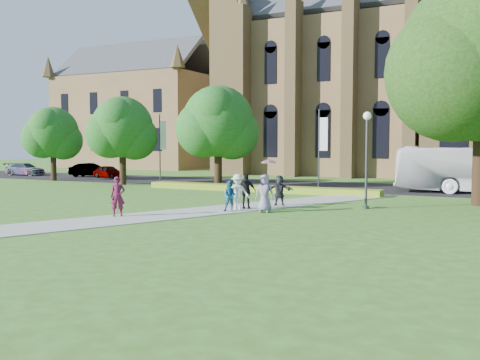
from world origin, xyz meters
The scene contains 22 objects.
ground centered at (0.00, 0.00, 0.00)m, with size 160.00×160.00×0.00m, color #3B631D.
road centered at (0.00, 20.00, 0.01)m, with size 160.00×10.00×0.02m, color black.
footpath centered at (0.00, 1.00, 0.02)m, with size 3.20×30.00×0.04m, color #B2B2A8.
flower_hedge centered at (-2.00, 13.20, 0.23)m, with size 18.00×1.40×0.45m, color gold.
cathedral centered at (10.00, 39.73, 12.98)m, with size 52.60×18.25×28.00m.
building_west centered at (-34.00, 42.00, 9.21)m, with size 22.00×14.00×18.30m.
streetlamp centered at (7.50, 6.50, 3.30)m, with size 0.44×0.44×5.24m.
street_tree_0 centered at (-15.00, 14.00, 4.87)m, with size 5.20×5.20×7.50m.
street_tree_1 centered at (-6.00, 14.50, 5.22)m, with size 5.60×5.60×8.05m.
street_tree_2 centered at (-24.00, 15.00, 4.53)m, with size 4.80×4.80×6.95m.
banner_pole_0 centered at (2.11, 15.20, 3.39)m, with size 0.70×0.10×6.00m.
banner_pole_1 centered at (-11.89, 15.20, 3.39)m, with size 0.70×0.10×6.00m.
car_0 centered at (-21.89, 20.35, 0.65)m, with size 1.49×3.71×1.26m, color gray.
car_1 centered at (-24.46, 20.46, 0.73)m, with size 1.51×4.32×1.42m, color gray.
car_2 centered at (-32.91, 19.60, 0.69)m, with size 1.88×4.63×1.34m, color gray.
pedestrian_0 centered at (-2.47, -2.05, 1.00)m, with size 0.70×0.46×1.92m, color #52122D.
pedestrian_1 centered at (1.58, 1.94, 0.84)m, with size 0.77×0.60×1.59m, color #1C5C8E.
pedestrian_2 centered at (1.59, 2.77, 0.98)m, with size 1.22×0.70×1.89m, color silver.
pedestrian_3 centered at (1.72, 3.46, 0.98)m, with size 1.10×0.46×1.87m, color black.
pedestrian_4 centered at (3.18, 2.67, 1.00)m, with size 0.94×0.61×1.92m, color slate.
pedestrian_5 centered at (2.81, 5.60, 0.89)m, with size 1.58×0.50×1.71m, color #23242A.
parasol centered at (3.36, 2.77, 2.30)m, with size 0.76×0.76×0.67m, color #C48A92.
Camera 1 is at (14.15, -22.36, 3.58)m, focal length 40.00 mm.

